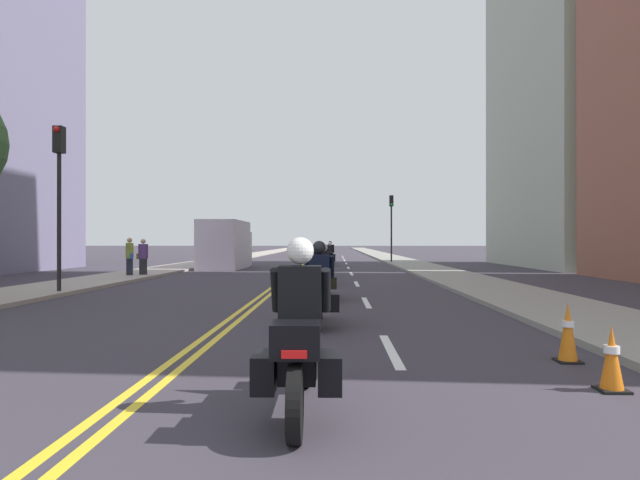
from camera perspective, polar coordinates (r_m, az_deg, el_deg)
ground_plane at (r=47.82m, az=-0.88°, el=-2.05°), size 264.00×264.00×0.00m
sidewalk_left at (r=48.68m, az=-9.42°, el=-1.95°), size 2.89×144.00×0.12m
sidewalk_right at (r=48.06m, az=7.78°, el=-1.97°), size 2.89×144.00×0.12m
centreline_yellow_inner at (r=47.83m, az=-1.02°, el=-2.05°), size 0.12×132.00×0.01m
centreline_yellow_outer at (r=47.82m, az=-0.73°, el=-2.05°), size 0.12×132.00×0.01m
lane_dashes_white at (r=28.81m, az=3.25°, el=-3.32°), size 0.14×56.40×0.01m
building_right_1 at (r=37.89m, az=25.75°, el=13.46°), size 6.97×13.70×21.00m
motorcycle_0 at (r=4.95m, az=-2.24°, el=-11.19°), size 0.77×2.23×1.65m
motorcycle_1 at (r=10.01m, az=-0.11°, el=-5.58°), size 0.76×2.10×1.62m
motorcycle_2 at (r=14.55m, az=0.31°, el=-3.98°), size 0.76×2.26×1.56m
motorcycle_3 at (r=19.57m, az=-0.22°, el=-2.95°), size 0.78×2.12×1.59m
motorcycle_4 at (r=23.95m, az=-0.16°, el=-2.42°), size 0.76×2.23×1.61m
motorcycle_5 at (r=28.68m, az=0.10°, el=-2.03°), size 0.78×2.27×1.62m
motorcycle_6 at (r=33.62m, az=1.05°, el=-1.79°), size 0.78×2.19×1.56m
motorcycle_7 at (r=38.08m, az=1.11°, el=-1.55°), size 0.76×2.24×1.62m
traffic_cone_0 at (r=7.81m, az=25.37°, el=-9.04°), size 0.30×0.30×0.81m
traffic_cone_1 at (r=6.57m, az=29.17°, el=-11.21°), size 0.30×0.30×0.71m
traffic_light_near at (r=17.60m, az=-26.54°, el=5.98°), size 0.28×0.38×5.06m
traffic_light_far at (r=38.37m, az=7.78°, el=2.52°), size 0.28×0.38×4.94m
pedestrian_0 at (r=24.66m, az=-18.71°, el=-1.80°), size 0.49×0.25×1.72m
pedestrian_2 at (r=24.50m, az=-20.02°, el=-1.75°), size 0.44×0.47×1.76m
parked_truck at (r=31.75m, az=-10.14°, el=-0.73°), size 2.20×6.50×2.80m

